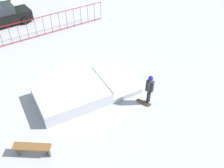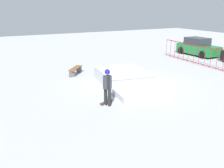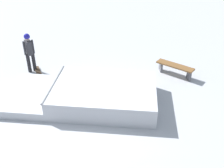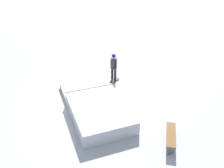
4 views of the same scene
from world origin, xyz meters
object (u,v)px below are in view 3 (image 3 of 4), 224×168
object	(u,v)px
skate_ramp	(91,95)
skateboard	(38,70)
park_bench	(175,68)
skater	(29,50)

from	to	relation	value
skate_ramp	skateboard	distance (m)	3.38
skate_ramp	park_bench	bearing A→B (deg)	-143.48
skate_ramp	skateboard	world-z (taller)	skate_ramp
skater	skateboard	size ratio (longest dim) A/B	2.10
skateboard	skater	bearing A→B (deg)	-129.66
skater	skateboard	world-z (taller)	skater
skate_ramp	park_bench	size ratio (longest dim) A/B	3.96
skate_ramp	park_bench	xyz separation A→B (m)	(-3.53, -1.75, 0.04)
skater	skateboard	distance (m)	0.96
skate_ramp	park_bench	world-z (taller)	skate_ramp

